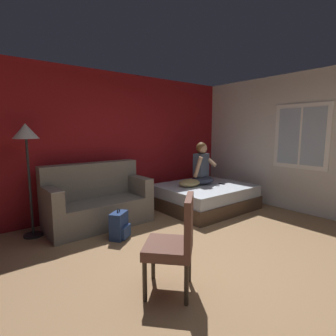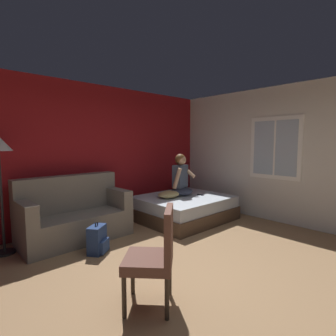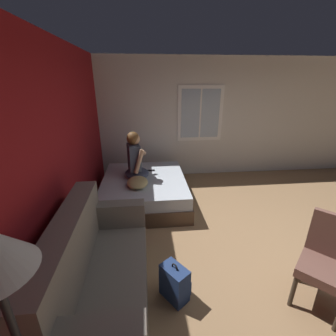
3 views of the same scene
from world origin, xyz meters
name	(u,v)px [view 2 (image 2 of 3)]	position (x,y,z in m)	size (l,w,h in m)	color
ground_plane	(189,279)	(0.00, 0.00, 0.00)	(40.00, 40.00, 0.00)	#93704C
wall_back_accent	(82,155)	(0.00, 2.77, 1.35)	(10.89, 0.16, 2.70)	maroon
wall_side_with_window	(297,155)	(3.02, 0.01, 1.35)	(0.19, 6.78, 2.70)	silver
bed	(184,208)	(1.69, 1.72, 0.24)	(1.80, 1.58, 0.48)	#4C3828
couch	(74,215)	(-0.44, 2.17, 0.39)	(1.71, 0.84, 1.04)	slate
side_chair	(155,253)	(-0.61, -0.12, 0.53)	(0.65, 0.65, 0.98)	#382D23
person_seated	(181,178)	(1.76, 1.86, 0.84)	(0.60, 0.54, 0.88)	#383D51
backpack	(98,240)	(-0.43, 1.40, 0.19)	(0.35, 0.35, 0.46)	navy
throw_pillow	(169,194)	(1.37, 1.83, 0.55)	(0.48, 0.36, 0.14)	tan
cell_phone	(201,195)	(2.06, 1.57, 0.48)	(0.07, 0.14, 0.01)	black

